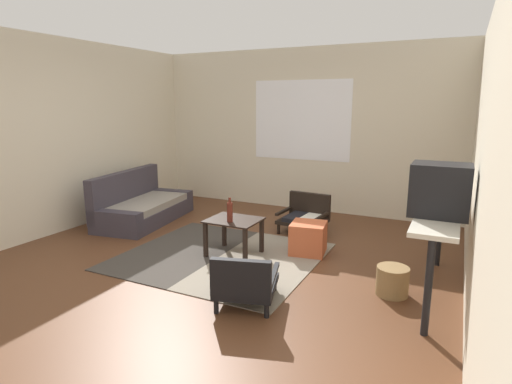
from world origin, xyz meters
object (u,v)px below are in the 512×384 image
at_px(coffee_table, 234,227).
at_px(crt_television, 440,190).
at_px(wicker_basket, 392,281).
at_px(armchair_striped_foreground, 245,282).
at_px(console_shelf, 438,219).
at_px(couch, 141,207).
at_px(ottoman_orange, 308,238).
at_px(glass_bottle, 230,212).
at_px(armchair_by_window, 305,215).
at_px(clay_vase, 442,189).

distance_m(coffee_table, crt_television, 2.36).
height_order(coffee_table, wicker_basket, coffee_table).
bearing_deg(coffee_table, armchair_striped_foreground, -56.35).
bearing_deg(crt_television, console_shelf, 89.25).
bearing_deg(crt_television, couch, 166.94).
relative_size(armchair_striped_foreground, crt_television, 1.52).
relative_size(ottoman_orange, wicker_basket, 1.33).
xyz_separation_m(armchair_striped_foreground, glass_bottle, (-0.71, 0.97, 0.34)).
height_order(coffee_table, armchair_by_window, armchair_by_window).
relative_size(armchair_by_window, console_shelf, 0.38).
relative_size(coffee_table, wicker_basket, 2.00).
relative_size(ottoman_orange, crt_television, 0.84).
bearing_deg(console_shelf, armchair_by_window, 142.60).
distance_m(ottoman_orange, crt_television, 1.85).
distance_m(coffee_table, armchair_striped_foreground, 1.31).
bearing_deg(armchair_striped_foreground, couch, 147.46).
height_order(clay_vase, wicker_basket, clay_vase).
xyz_separation_m(armchair_by_window, crt_television, (1.79, -1.61, 0.83)).
xyz_separation_m(armchair_striped_foreground, crt_television, (1.51, 0.76, 0.85)).
xyz_separation_m(coffee_table, crt_television, (2.23, -0.32, 0.72)).
relative_size(couch, wicker_basket, 5.89).
relative_size(armchair_by_window, crt_television, 1.37).
xyz_separation_m(console_shelf, wicker_basket, (-0.34, -0.19, -0.61)).
relative_size(coffee_table, clay_vase, 1.78).
xyz_separation_m(ottoman_orange, console_shelf, (1.44, -0.52, 0.55)).
bearing_deg(clay_vase, crt_television, -90.30).
distance_m(armchair_by_window, glass_bottle, 1.50).
distance_m(couch, armchair_striped_foreground, 3.25).
bearing_deg(coffee_table, clay_vase, 7.04).
relative_size(coffee_table, armchair_striped_foreground, 0.83).
relative_size(armchair_striped_foreground, console_shelf, 0.42).
bearing_deg(coffee_table, console_shelf, -2.04).
bearing_deg(console_shelf, armchair_striped_foreground, -146.38).
bearing_deg(glass_bottle, console_shelf, 0.78).
distance_m(couch, crt_television, 4.44).
height_order(couch, ottoman_orange, couch).
relative_size(armchair_striped_foreground, clay_vase, 2.15).
distance_m(glass_bottle, wicker_basket, 1.93).
relative_size(couch, armchair_striped_foreground, 2.44).
relative_size(couch, ottoman_orange, 4.42).
height_order(armchair_by_window, ottoman_orange, armchair_by_window).
relative_size(couch, glass_bottle, 6.23).
height_order(couch, wicker_basket, couch).
xyz_separation_m(coffee_table, glass_bottle, (0.01, -0.11, 0.21)).
bearing_deg(crt_television, wicker_basket, 171.49).
bearing_deg(couch, coffee_table, -18.24).
xyz_separation_m(crt_television, glass_bottle, (-2.22, 0.21, -0.50)).
bearing_deg(crt_television, armchair_striped_foreground, -153.12).
relative_size(armchair_by_window, glass_bottle, 2.29).
relative_size(coffee_table, ottoman_orange, 1.50).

